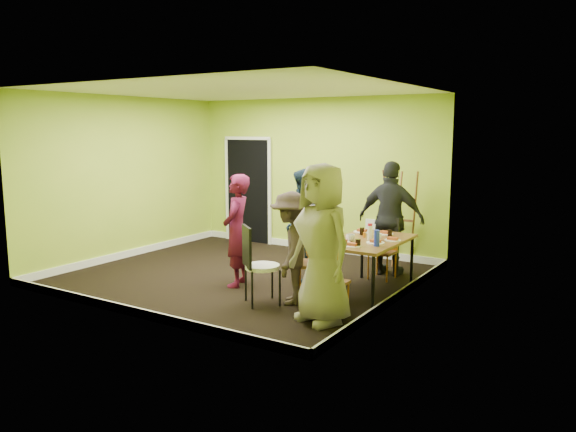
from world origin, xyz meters
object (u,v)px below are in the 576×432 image
Objects in this scene: person_front_end at (322,244)px; person_back_end at (391,219)px; thermos at (370,233)px; chair_bentwood at (257,261)px; chair_back_end at (387,235)px; person_left_far at (304,225)px; person_left_near at (291,248)px; person_standing at (237,231)px; blue_bottle at (377,238)px; chair_front_end at (329,277)px; chair_left_far at (317,245)px; easel at (401,218)px; dining_table at (368,244)px; chair_left_near at (304,256)px; orange_bottle at (364,235)px.

person_back_end is at bearing 114.98° from person_front_end.
chair_bentwood is at bearing -130.66° from thermos.
person_left_far is at bearing 45.86° from chair_back_end.
chair_bentwood is at bearing -76.72° from person_left_near.
person_standing is at bearing -176.43° from chair_bentwood.
blue_bottle reaches higher than chair_back_end.
chair_front_end is (0.13, -2.13, -0.16)m from chair_back_end.
chair_front_end is at bearing 43.54° from chair_bentwood.
person_back_end reaches higher than person_left_far.
chair_left_far is 0.65× the size of easel.
person_left_far is 1.15× the size of person_left_near.
blue_bottle is 2.04m from person_standing.
chair_back_end is 1.01m from thermos.
person_left_far is at bearing 45.28° from person_back_end.
chair_back_end is at bearing 114.05° from person_standing.
easel reaches higher than person_left_near.
person_left_far is at bearing 175.64° from dining_table.
person_standing is at bearing -73.32° from chair_left_far.
dining_table is 0.93× the size of person_standing.
orange_bottle is at bearing 130.20° from chair_left_near.
person_standing is 1.13m from person_left_near.
chair_back_end is 0.52× the size of person_back_end.
person_back_end is at bearing 92.18° from chair_front_end.
chair_left_far is 4.88× the size of blue_bottle.
chair_left_far is 1.31m from person_back_end.
dining_table is at bearing 120.24° from person_left_near.
orange_bottle is 1.80m from person_standing.
chair_left_near is 0.66× the size of easel.
person_standing reaches higher than dining_table.
person_standing is (-0.94, -0.68, 0.23)m from chair_left_far.
blue_bottle is 1.40m from person_left_far.
blue_bottle is (0.86, 0.37, 0.27)m from chair_left_near.
chair_front_end is at bearing 53.07° from person_standing.
thermos is 0.11× the size of person_front_end.
person_front_end is at bearing 32.89° from chair_bentwood.
person_back_end reaches higher than chair_front_end.
easel reaches higher than orange_bottle.
person_left_near is at bearing -147.51° from blue_bottle.
chair_left_far is 5.27× the size of thermos.
dining_table is 0.98m from chair_back_end.
person_left_far reaches higher than chair_left_far.
person_front_end is at bearing -89.52° from chair_front_end.
chair_bentwood is at bearing -124.17° from orange_bottle.
chair_bentwood is at bearing 67.13° from person_back_end.
chair_left_far reaches higher than thermos.
chair_left_far is at bearing 160.60° from blue_bottle.
chair_front_end is at bearing 46.66° from person_left_near.
chair_back_end is at bearing 139.30° from person_left_near.
chair_left_far is at bearing 56.12° from chair_back_end.
chair_bentwood is at bearing -165.93° from person_front_end.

